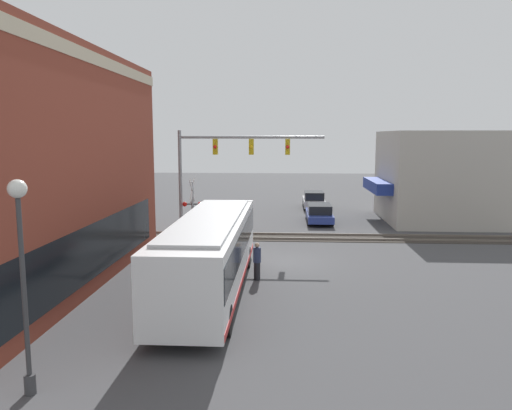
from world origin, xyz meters
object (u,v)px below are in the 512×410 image
crossing_signal (192,204)px  pedestrian_near_bus (257,261)px  parked_car_blue (319,214)px  city_bus (211,251)px  streetlamp (23,269)px  parked_car_silver (314,200)px

crossing_signal → pedestrian_near_bus: 8.66m
parked_car_blue → pedestrian_near_bus: pedestrian_near_bus is taller
city_bus → streetlamp: streetlamp is taller
streetlamp → crossing_signal: bearing=-2.4°
pedestrian_near_bus → city_bus: bearing=137.6°
parked_car_blue → pedestrian_near_bus: (-14.84, 3.67, 0.20)m
parked_car_blue → parked_car_silver: (7.30, 0.00, 0.04)m
streetlamp → parked_car_blue: streetlamp is taller
pedestrian_near_bus → parked_car_blue: bearing=-13.9°
city_bus → parked_car_blue: 17.62m
parked_car_blue → parked_car_silver: size_ratio=1.02×
parked_car_silver → pedestrian_near_bus: (-22.14, 3.67, 0.15)m
city_bus → crossing_signal: (9.32, 2.48, 0.58)m
streetlamp → pedestrian_near_bus: 11.45m
parked_car_silver → crossing_signal: bearing=151.8°
crossing_signal → parked_car_silver: (14.72, -7.88, -1.61)m
city_bus → parked_car_blue: size_ratio=2.55×
crossing_signal → parked_car_blue: (7.42, -7.88, -1.65)m
crossing_signal → parked_car_blue: size_ratio=0.79×
streetlamp → city_bus: bearing=-21.5°
crossing_signal → streetlamp: bearing=177.6°
crossing_signal → streetlamp: 17.52m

